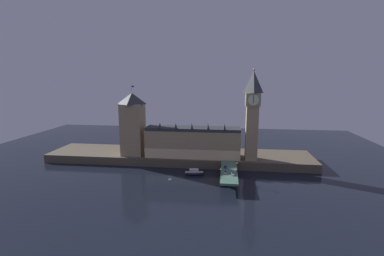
{
  "coord_description": "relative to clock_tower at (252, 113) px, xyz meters",
  "views": [
    {
      "loc": [
        39.59,
        -186.91,
        69.48
      ],
      "look_at": [
        13.6,
        20.0,
        31.77
      ],
      "focal_mm": 26.0,
      "sensor_mm": 36.0,
      "label": 1
    }
  ],
  "objects": [
    {
      "name": "street_lamp_near",
      "position": [
        -22.2,
        -45.73,
        -32.38
      ],
      "size": [
        1.34,
        0.6,
        6.51
      ],
      "color": "#2D3333",
      "rests_on": "bridge"
    },
    {
      "name": "car_northbound_lead",
      "position": [
        -19.34,
        -23.97,
        -35.83
      ],
      "size": [
        1.86,
        3.82,
        1.32
      ],
      "color": "navy",
      "rests_on": "bridge"
    },
    {
      "name": "victoria_tower",
      "position": [
        -95.55,
        4.01,
        -11.27
      ],
      "size": [
        17.37,
        17.37,
        56.91
      ],
      "color": "tan",
      "rests_on": "embankment"
    },
    {
      "name": "car_northbound_trail",
      "position": [
        -19.34,
        -35.25,
        -35.84
      ],
      "size": [
        1.87,
        4.11,
        1.31
      ],
      "color": "white",
      "rests_on": "bridge"
    },
    {
      "name": "clock_tower",
      "position": [
        0.0,
        0.0,
        0.0
      ],
      "size": [
        11.14,
        11.25,
        69.62
      ],
      "color": "tan",
      "rests_on": "embankment"
    },
    {
      "name": "car_southbound_lead",
      "position": [
        -14.41,
        -38.38,
        -35.71
      ],
      "size": [
        2.05,
        3.94,
        1.58
      ],
      "color": "silver",
      "rests_on": "bridge"
    },
    {
      "name": "boat_upstream",
      "position": [
        -41.91,
        -21.55,
        -41.9
      ],
      "size": [
        15.13,
        6.68,
        4.52
      ],
      "color": "#1E2842",
      "rests_on": "ground_plane"
    },
    {
      "name": "pedestrian_mid_walk",
      "position": [
        -11.94,
        -32.17,
        -35.47
      ],
      "size": [
        0.38,
        0.38,
        1.83
      ],
      "color": "black",
      "rests_on": "bridge"
    },
    {
      "name": "street_lamp_mid",
      "position": [
        -11.54,
        -31.01,
        -32.42
      ],
      "size": [
        1.34,
        0.6,
        6.43
      ],
      "color": "#2D3333",
      "rests_on": "bridge"
    },
    {
      "name": "parliament_hall",
      "position": [
        -45.77,
        3.49,
        -24.94
      ],
      "size": [
        75.16,
        18.34,
        28.71
      ],
      "color": "tan",
      "rests_on": "embankment"
    },
    {
      "name": "ground_plane",
      "position": [
        -58.94,
        -26.01,
        -43.55
      ],
      "size": [
        400.0,
        400.0,
        0.0
      ],
      "primitive_type": "plane",
      "color": "black"
    },
    {
      "name": "pedestrian_near_rail",
      "position": [
        -21.8,
        -42.3,
        -35.58
      ],
      "size": [
        0.38,
        0.38,
        1.65
      ],
      "color": "black",
      "rests_on": "bridge"
    },
    {
      "name": "embankment",
      "position": [
        -58.94,
        12.99,
        -40.21
      ],
      "size": [
        220.0,
        42.0,
        6.68
      ],
      "color": "brown",
      "rests_on": "ground_plane"
    },
    {
      "name": "bridge",
      "position": [
        -16.87,
        -31.01,
        -38.3
      ],
      "size": [
        11.2,
        46.0,
        7.11
      ],
      "color": "#4C7560",
      "rests_on": "ground_plane"
    },
    {
      "name": "pedestrian_far_rail",
      "position": [
        -21.8,
        -19.86,
        -35.51
      ],
      "size": [
        0.38,
        0.38,
        1.77
      ],
      "color": "black",
      "rests_on": "bridge"
    }
  ]
}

